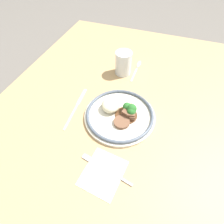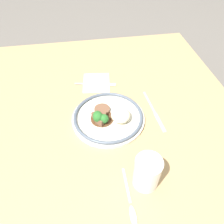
{
  "view_description": "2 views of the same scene",
  "coord_description": "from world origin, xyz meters",
  "px_view_note": "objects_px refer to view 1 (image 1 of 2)",
  "views": [
    {
      "loc": [
        -0.45,
        -0.1,
        0.58
      ],
      "look_at": [
        -0.07,
        0.03,
        0.09
      ],
      "focal_mm": 28.0,
      "sensor_mm": 36.0,
      "label": 1
    },
    {
      "loc": [
        0.5,
        -0.07,
        0.65
      ],
      "look_at": [
        -0.06,
        0.03,
        0.07
      ],
      "focal_mm": 35.0,
      "sensor_mm": 36.0,
      "label": 2
    }
  ],
  "objects_px": {
    "plate": "(120,114)",
    "knife": "(76,107)",
    "juice_glass": "(123,64)",
    "fork": "(102,167)",
    "spoon": "(138,67)"
  },
  "relations": [
    {
      "from": "juice_glass",
      "to": "plate",
      "type": "bearing_deg",
      "value": -165.15
    },
    {
      "from": "plate",
      "to": "knife",
      "type": "distance_m",
      "value": 0.18
    },
    {
      "from": "plate",
      "to": "spoon",
      "type": "height_order",
      "value": "plate"
    },
    {
      "from": "juice_glass",
      "to": "fork",
      "type": "height_order",
      "value": "juice_glass"
    },
    {
      "from": "juice_glass",
      "to": "knife",
      "type": "bearing_deg",
      "value": 157.66
    },
    {
      "from": "spoon",
      "to": "fork",
      "type": "bearing_deg",
      "value": -177.32
    },
    {
      "from": "plate",
      "to": "juice_glass",
      "type": "relative_size",
      "value": 2.49
    },
    {
      "from": "fork",
      "to": "knife",
      "type": "relative_size",
      "value": 0.82
    },
    {
      "from": "plate",
      "to": "juice_glass",
      "type": "bearing_deg",
      "value": 14.85
    },
    {
      "from": "juice_glass",
      "to": "knife",
      "type": "xyz_separation_m",
      "value": [
        -0.27,
        0.11,
        -0.05
      ]
    },
    {
      "from": "juice_glass",
      "to": "spoon",
      "type": "bearing_deg",
      "value": -39.71
    },
    {
      "from": "juice_glass",
      "to": "fork",
      "type": "bearing_deg",
      "value": -170.67
    },
    {
      "from": "juice_glass",
      "to": "spoon",
      "type": "height_order",
      "value": "juice_glass"
    },
    {
      "from": "plate",
      "to": "fork",
      "type": "height_order",
      "value": "plate"
    },
    {
      "from": "plate",
      "to": "spoon",
      "type": "relative_size",
      "value": 1.58
    }
  ]
}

